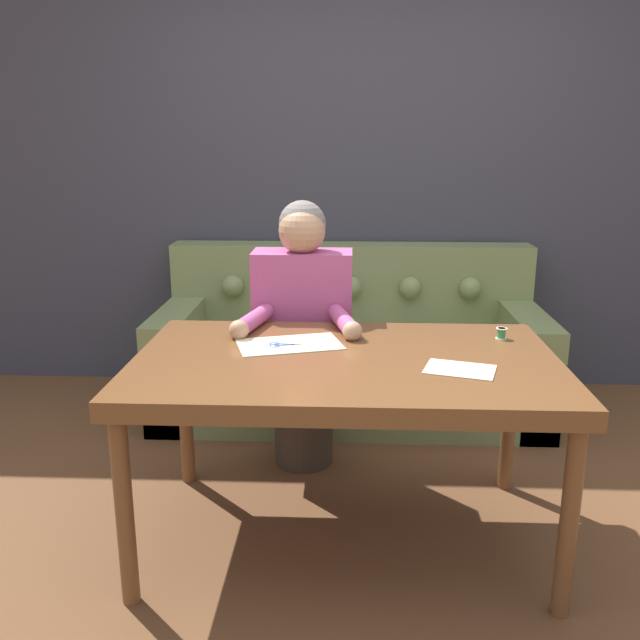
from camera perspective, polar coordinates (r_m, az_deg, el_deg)
ground_plane at (r=2.85m, az=4.37°, el=-17.22°), size 16.00×16.00×0.00m
wall_back at (r=4.17m, az=4.01°, el=12.02°), size 8.00×0.06×2.60m
dining_table at (r=2.51m, az=2.17°, el=-4.57°), size 1.55×0.96×0.74m
couch at (r=3.91m, az=2.53°, el=-2.91°), size 2.14×0.92×0.91m
person at (r=3.12m, az=-1.46°, el=-1.16°), size 0.53×0.60×1.26m
pattern_paper_main at (r=2.63m, az=-2.59°, el=-2.06°), size 0.44×0.34×0.00m
pattern_paper_offcut at (r=2.40m, az=11.70°, el=-4.10°), size 0.27×0.23×0.00m
scissors at (r=2.62m, az=-2.73°, el=-2.11°), size 0.23×0.09×0.01m
thread_spool at (r=2.79m, az=15.03°, el=-1.10°), size 0.04×0.04×0.05m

